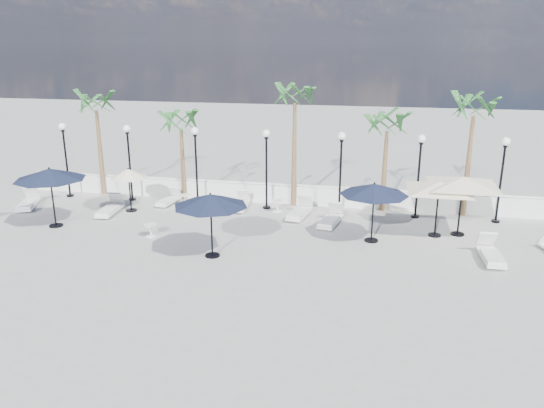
% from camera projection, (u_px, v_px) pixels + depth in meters
% --- Properties ---
extents(ground, '(100.00, 100.00, 0.00)m').
position_uv_depth(ground, '(230.00, 260.00, 19.64)').
color(ground, gray).
rests_on(ground, ground).
extents(balustrade, '(26.00, 0.30, 1.01)m').
position_uv_depth(balustrade, '(271.00, 193.00, 26.53)').
color(balustrade, silver).
rests_on(balustrade, ground).
extents(lamppost_0, '(0.36, 0.36, 3.84)m').
position_uv_depth(lamppost_0, '(65.00, 149.00, 26.97)').
color(lamppost_0, black).
rests_on(lamppost_0, ground).
extents(lamppost_1, '(0.36, 0.36, 3.84)m').
position_uv_depth(lamppost_1, '(129.00, 152.00, 26.31)').
color(lamppost_1, black).
rests_on(lamppost_1, ground).
extents(lamppost_2, '(0.36, 0.36, 3.84)m').
position_uv_depth(lamppost_2, '(196.00, 155.00, 25.65)').
color(lamppost_2, black).
rests_on(lamppost_2, ground).
extents(lamppost_3, '(0.36, 0.36, 3.84)m').
position_uv_depth(lamppost_3, '(266.00, 158.00, 24.99)').
color(lamppost_3, black).
rests_on(lamppost_3, ground).
extents(lamppost_4, '(0.36, 0.36, 3.84)m').
position_uv_depth(lamppost_4, '(341.00, 161.00, 24.34)').
color(lamppost_4, black).
rests_on(lamppost_4, ground).
extents(lamppost_5, '(0.36, 0.36, 3.84)m').
position_uv_depth(lamppost_5, '(419.00, 164.00, 23.68)').
color(lamppost_5, black).
rests_on(lamppost_5, ground).
extents(lamppost_6, '(0.36, 0.36, 3.84)m').
position_uv_depth(lamppost_6, '(502.00, 168.00, 23.02)').
color(lamppost_6, black).
rests_on(lamppost_6, ground).
extents(palm_0, '(2.60, 2.60, 5.50)m').
position_uv_depth(palm_0, '(96.00, 108.00, 26.84)').
color(palm_0, brown).
rests_on(palm_0, ground).
extents(palm_1, '(2.60, 2.60, 4.70)m').
position_uv_depth(palm_1, '(181.00, 126.00, 26.22)').
color(palm_1, brown).
rests_on(palm_1, ground).
extents(palm_2, '(2.60, 2.60, 6.10)m').
position_uv_depth(palm_2, '(295.00, 100.00, 24.75)').
color(palm_2, brown).
rests_on(palm_2, ground).
extents(palm_3, '(2.60, 2.60, 4.90)m').
position_uv_depth(palm_3, '(387.00, 128.00, 24.28)').
color(palm_3, brown).
rests_on(palm_3, ground).
extents(palm_4, '(2.60, 2.60, 5.70)m').
position_uv_depth(palm_4, '(474.00, 113.00, 23.35)').
color(palm_4, brown).
rests_on(palm_4, ground).
extents(lounger_1, '(1.39, 2.19, 0.78)m').
position_uv_depth(lounger_1, '(28.00, 203.00, 25.71)').
color(lounger_1, silver).
rests_on(lounger_1, ground).
extents(lounger_2, '(0.84, 2.09, 0.76)m').
position_uv_depth(lounger_2, '(110.00, 209.00, 24.81)').
color(lounger_2, silver).
rests_on(lounger_2, ground).
extents(lounger_3, '(0.77, 1.79, 0.65)m').
position_uv_depth(lounger_3, '(169.00, 200.00, 26.33)').
color(lounger_3, silver).
rests_on(lounger_3, ground).
extents(lounger_4, '(1.03, 2.15, 0.77)m').
position_uv_depth(lounger_4, '(331.00, 219.00, 23.33)').
color(lounger_4, silver).
rests_on(lounger_4, ground).
extents(lounger_5, '(0.75, 1.95, 0.72)m').
position_uv_depth(lounger_5, '(241.00, 204.00, 25.54)').
color(lounger_5, silver).
rests_on(lounger_5, ground).
extents(lounger_6, '(1.02, 2.20, 0.79)m').
position_uv_depth(lounger_6, '(300.00, 212.00, 24.36)').
color(lounger_6, silver).
rests_on(lounger_6, ground).
extents(lounger_7, '(0.77, 2.12, 0.78)m').
position_uv_depth(lounger_7, '(491.00, 254.00, 19.51)').
color(lounger_7, silver).
rests_on(lounger_7, ground).
extents(side_table_0, '(0.55, 0.55, 0.54)m').
position_uv_depth(side_table_0, '(185.00, 199.00, 26.11)').
color(side_table_0, silver).
rests_on(side_table_0, ground).
extents(side_table_1, '(0.55, 0.55, 0.53)m').
position_uv_depth(side_table_1, '(151.00, 229.00, 21.91)').
color(side_table_1, silver).
rests_on(side_table_1, ground).
extents(side_table_2, '(0.57, 0.57, 0.55)m').
position_uv_depth(side_table_2, '(277.00, 205.00, 25.14)').
color(side_table_2, silver).
rests_on(side_table_2, ground).
extents(parasol_navy_left, '(3.01, 3.01, 2.66)m').
position_uv_depth(parasol_navy_left, '(50.00, 174.00, 22.54)').
color(parasol_navy_left, black).
rests_on(parasol_navy_left, ground).
extents(parasol_navy_mid, '(2.78, 2.78, 2.49)m').
position_uv_depth(parasol_navy_mid, '(211.00, 201.00, 19.36)').
color(parasol_navy_mid, black).
rests_on(parasol_navy_mid, ground).
extents(parasol_navy_right, '(2.76, 2.76, 2.47)m').
position_uv_depth(parasol_navy_right, '(374.00, 190.00, 20.87)').
color(parasol_navy_right, black).
rests_on(parasol_navy_right, ground).
extents(parasol_cream_sq_a, '(5.47, 5.47, 2.69)m').
position_uv_depth(parasol_cream_sq_a, '(463.00, 177.00, 21.48)').
color(parasol_cream_sq_a, black).
rests_on(parasol_cream_sq_a, ground).
extents(parasol_cream_sq_b, '(4.99, 4.99, 2.50)m').
position_uv_depth(parasol_cream_sq_b, '(440.00, 182.00, 21.41)').
color(parasol_cream_sq_b, black).
rests_on(parasol_cream_sq_b, ground).
extents(parasol_cream_small, '(1.72, 1.72, 2.11)m').
position_uv_depth(parasol_cream_small, '(128.00, 174.00, 24.81)').
color(parasol_cream_small, black).
rests_on(parasol_cream_small, ground).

